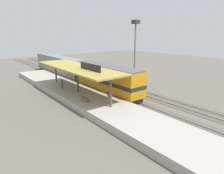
# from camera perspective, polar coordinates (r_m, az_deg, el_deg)

# --- Properties ---
(ground_plane) EXTENTS (120.00, 120.00, 0.00)m
(ground_plane) POSITION_cam_1_polar(r_m,az_deg,el_deg) (34.22, 0.18, -0.90)
(ground_plane) COLOR #5B564C
(track_near) EXTENTS (3.20, 110.00, 0.16)m
(track_near) POSITION_cam_1_polar(r_m,az_deg,el_deg) (33.06, -2.55, -1.44)
(track_near) COLOR #4E4941
(track_near) RESTS_ON ground
(track_far) EXTENTS (3.20, 110.00, 0.16)m
(track_far) POSITION_cam_1_polar(r_m,az_deg,el_deg) (35.82, 3.45, -0.15)
(track_far) COLOR #4E4941
(track_far) RESTS_ON ground
(platform) EXTENTS (6.00, 44.00, 0.90)m
(platform) POSITION_cam_1_polar(r_m,az_deg,el_deg) (30.61, -9.57, -2.18)
(platform) COLOR #9E998E
(platform) RESTS_ON ground
(station_canopy) EXTENTS (5.20, 18.00, 4.70)m
(station_canopy) POSITION_cam_1_polar(r_m,az_deg,el_deg) (29.59, -9.83, 5.35)
(station_canopy) COLOR #47474C
(station_canopy) RESTS_ON platform
(platform_bench) EXTENTS (0.44, 1.70, 0.50)m
(platform_bench) POSITION_cam_1_polar(r_m,az_deg,el_deg) (26.02, -7.68, -3.15)
(platform_bench) COLOR #333338
(platform_bench) RESTS_ON platform
(locomotive) EXTENTS (2.93, 14.43, 4.44)m
(locomotive) POSITION_cam_1_polar(r_m,az_deg,el_deg) (31.72, -1.61, 2.30)
(locomotive) COLOR #28282D
(locomotive) RESTS_ON track_near
(passenger_carriage_single) EXTENTS (2.90, 20.00, 4.24)m
(passenger_carriage_single) POSITION_cam_1_polar(r_m,az_deg,el_deg) (47.19, -14.81, 5.92)
(passenger_carriage_single) COLOR #28282D
(passenger_carriage_single) RESTS_ON track_near
(light_mast) EXTENTS (1.10, 1.10, 11.70)m
(light_mast) POSITION_cam_1_polar(r_m,az_deg,el_deg) (37.32, 6.64, 13.41)
(light_mast) COLOR slate
(light_mast) RESTS_ON ground
(person_waiting) EXTENTS (0.34, 0.34, 1.71)m
(person_waiting) POSITION_cam_1_polar(r_m,az_deg,el_deg) (32.20, -14.07, 1.03)
(person_waiting) COLOR #663375
(person_waiting) RESTS_ON platform
(person_walking) EXTENTS (0.34, 0.34, 1.71)m
(person_walking) POSITION_cam_1_polar(r_m,az_deg,el_deg) (25.23, -0.90, -2.38)
(person_walking) COLOR olive
(person_walking) RESTS_ON platform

